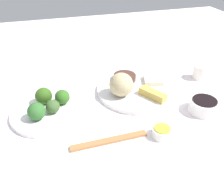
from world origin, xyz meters
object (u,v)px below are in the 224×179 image
at_px(broccoli_plate, 49,112).
at_px(soy_sauce_bowl, 204,106).
at_px(main_plate, 137,90).
at_px(teacup, 200,72).
at_px(sauce_ramekin_hot_mustard, 162,133).
at_px(chopsticks_pair, 109,141).

distance_m(broccoli_plate, soy_sauce_bowl, 0.50).
relative_size(broccoli_plate, soy_sauce_bowl, 2.54).
bearing_deg(soy_sauce_bowl, broccoli_plate, 165.11).
distance_m(main_plate, teacup, 0.28).
bearing_deg(sauce_ramekin_hot_mustard, soy_sauce_bowl, 20.97).
bearing_deg(teacup, sauce_ramekin_hot_mustard, -138.23).
relative_size(main_plate, teacup, 5.09).
relative_size(sauce_ramekin_hot_mustard, teacup, 0.97).
xyz_separation_m(main_plate, teacup, (0.28, 0.02, 0.02)).
height_order(broccoli_plate, chopsticks_pair, broccoli_plate).
xyz_separation_m(sauce_ramekin_hot_mustard, teacup, (0.30, 0.27, 0.01)).
distance_m(main_plate, chopsticks_pair, 0.28).
height_order(broccoli_plate, soy_sauce_bowl, soy_sauce_bowl).
distance_m(main_plate, sauce_ramekin_hot_mustard, 0.24).
distance_m(main_plate, soy_sauce_bowl, 0.24).
xyz_separation_m(broccoli_plate, teacup, (0.60, 0.07, 0.02)).
bearing_deg(broccoli_plate, sauce_ramekin_hot_mustard, -33.42).
bearing_deg(chopsticks_pair, soy_sauce_bowl, 8.37).
xyz_separation_m(sauce_ramekin_hot_mustard, chopsticks_pair, (-0.15, 0.02, -0.01)).
bearing_deg(chopsticks_pair, sauce_ramekin_hot_mustard, -8.10).
bearing_deg(sauce_ramekin_hot_mustard, main_plate, 84.72).
bearing_deg(soy_sauce_bowl, main_plate, 132.83).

